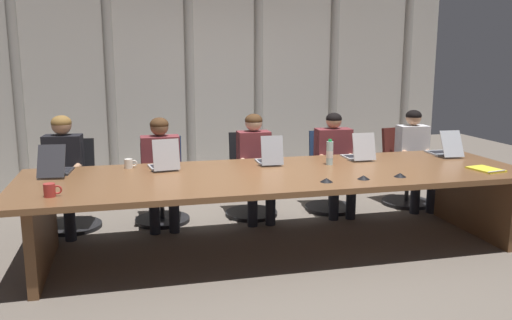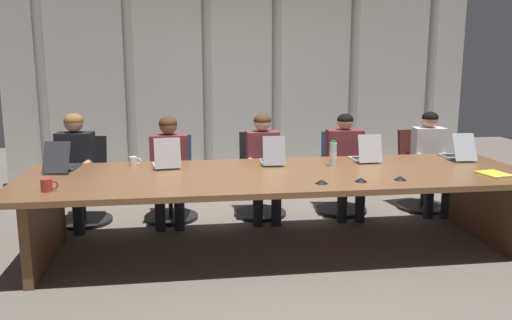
% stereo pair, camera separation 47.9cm
% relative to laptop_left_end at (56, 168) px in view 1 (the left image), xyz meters
% --- Properties ---
extents(ground_plane, '(12.73, 12.73, 0.00)m').
position_rel_laptop_left_end_xyz_m(ground_plane, '(1.99, -0.41, -0.80)').
color(ground_plane, '#6B6056').
extents(conference_table, '(4.68, 1.45, 0.74)m').
position_rel_laptop_left_end_xyz_m(conference_table, '(1.99, -0.41, -0.19)').
color(conference_table, brown).
rests_on(conference_table, ground_plane).
extents(curtain_backdrop, '(6.36, 0.17, 2.73)m').
position_rel_laptop_left_end_xyz_m(curtain_backdrop, '(1.99, 2.20, 0.56)').
color(curtain_backdrop, beige).
rests_on(curtain_backdrop, ground_plane).
extents(laptop_left_end, '(0.28, 0.49, 0.29)m').
position_rel_laptop_left_end_xyz_m(laptop_left_end, '(0.00, 0.00, 0.00)').
color(laptop_left_end, '#2D2D33').
rests_on(laptop_left_end, conference_table).
extents(laptop_left_mid, '(0.29, 0.39, 0.30)m').
position_rel_laptop_left_end_xyz_m(laptop_left_mid, '(0.97, -0.01, 0.00)').
color(laptop_left_mid, '#BCBCC1').
rests_on(laptop_left_mid, conference_table).
extents(laptop_center, '(0.23, 0.38, 0.30)m').
position_rel_laptop_left_end_xyz_m(laptop_center, '(2.01, -0.01, 0.00)').
color(laptop_center, '#A8ADB7').
rests_on(laptop_center, conference_table).
extents(laptop_right_mid, '(0.24, 0.38, 0.29)m').
position_rel_laptop_left_end_xyz_m(laptop_right_mid, '(2.98, 0.01, 0.00)').
color(laptop_right_mid, '#BCBCC1').
rests_on(laptop_right_mid, conference_table).
extents(laptop_right_end, '(0.26, 0.47, 0.28)m').
position_rel_laptop_left_end_xyz_m(laptop_right_end, '(3.98, -0.00, -0.00)').
color(laptop_right_end, '#A8ADB7').
rests_on(laptop_right_end, conference_table).
extents(office_chair_left_end, '(0.60, 0.60, 0.93)m').
position_rel_laptop_left_end_xyz_m(office_chair_left_end, '(0.04, 0.76, -0.44)').
color(office_chair_left_end, black).
rests_on(office_chair_left_end, ground_plane).
extents(office_chair_left_mid, '(0.60, 0.60, 0.93)m').
position_rel_laptop_left_end_xyz_m(office_chair_left_mid, '(0.99, 0.76, -0.45)').
color(office_chair_left_mid, navy).
rests_on(office_chair_left_mid, ground_plane).
extents(office_chair_center, '(0.60, 0.60, 0.94)m').
position_rel_laptop_left_end_xyz_m(office_chair_center, '(2.00, 0.76, -0.44)').
color(office_chair_center, black).
rests_on(office_chair_center, ground_plane).
extents(office_chair_right_mid, '(0.60, 0.60, 0.92)m').
position_rel_laptop_left_end_xyz_m(office_chair_right_mid, '(2.97, 0.76, -0.45)').
color(office_chair_right_mid, navy).
rests_on(office_chair_right_mid, ground_plane).
extents(office_chair_right_end, '(0.60, 0.61, 0.93)m').
position_rel_laptop_left_end_xyz_m(office_chair_right_end, '(3.97, 0.76, -0.44)').
color(office_chair_right_end, '#511E19').
rests_on(office_chair_right_end, ground_plane).
extents(person_left_end, '(0.43, 0.57, 1.21)m').
position_rel_laptop_left_end_xyz_m(person_left_end, '(-0.02, 0.60, -0.11)').
color(person_left_end, black).
rests_on(person_left_end, ground_plane).
extents(person_left_mid, '(0.42, 0.55, 1.16)m').
position_rel_laptop_left_end_xyz_m(person_left_mid, '(0.98, 0.60, -0.13)').
color(person_left_mid, brown).
rests_on(person_left_mid, ground_plane).
extents(person_center, '(0.37, 0.55, 1.18)m').
position_rel_laptop_left_end_xyz_m(person_center, '(2.02, 0.60, -0.13)').
color(person_center, brown).
rests_on(person_center, ground_plane).
extents(person_right_mid, '(0.44, 0.56, 1.16)m').
position_rel_laptop_left_end_xyz_m(person_right_mid, '(2.97, 0.60, -0.14)').
color(person_right_mid, brown).
rests_on(person_right_mid, ground_plane).
extents(person_right_end, '(0.40, 0.57, 1.17)m').
position_rel_laptop_left_end_xyz_m(person_right_end, '(3.99, 0.60, -0.14)').
color(person_right_end, silver).
rests_on(person_right_end, ground_plane).
extents(water_bottle_primary, '(0.07, 0.07, 0.26)m').
position_rel_laptop_left_end_xyz_m(water_bottle_primary, '(2.58, -0.19, 0.06)').
color(water_bottle_primary, silver).
rests_on(water_bottle_primary, conference_table).
extents(coffee_mug_near, '(0.14, 0.09, 0.10)m').
position_rel_laptop_left_end_xyz_m(coffee_mug_near, '(0.05, -0.82, -0.00)').
color(coffee_mug_near, '#B2332D').
rests_on(coffee_mug_near, conference_table).
extents(coffee_mug_far, '(0.12, 0.08, 0.09)m').
position_rel_laptop_left_end_xyz_m(coffee_mug_far, '(0.65, 0.12, -0.01)').
color(coffee_mug_far, white).
rests_on(coffee_mug_far, conference_table).
extents(conference_mic_left_side, '(0.11, 0.11, 0.03)m').
position_rel_laptop_left_end_xyz_m(conference_mic_left_side, '(2.28, -0.87, -0.04)').
color(conference_mic_left_side, black).
rests_on(conference_mic_left_side, conference_table).
extents(conference_mic_middle, '(0.11, 0.11, 0.03)m').
position_rel_laptop_left_end_xyz_m(conference_mic_middle, '(2.63, -0.85, -0.04)').
color(conference_mic_middle, black).
rests_on(conference_mic_middle, conference_table).
extents(conference_mic_right_side, '(0.11, 0.11, 0.03)m').
position_rel_laptop_left_end_xyz_m(conference_mic_right_side, '(2.99, -0.84, -0.04)').
color(conference_mic_right_side, black).
rests_on(conference_mic_right_side, conference_table).
extents(spiral_notepad, '(0.27, 0.34, 0.03)m').
position_rel_laptop_left_end_xyz_m(spiral_notepad, '(3.92, -0.79, -0.05)').
color(spiral_notepad, yellow).
rests_on(spiral_notepad, conference_table).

